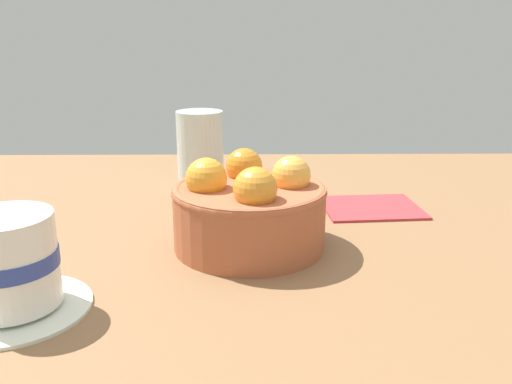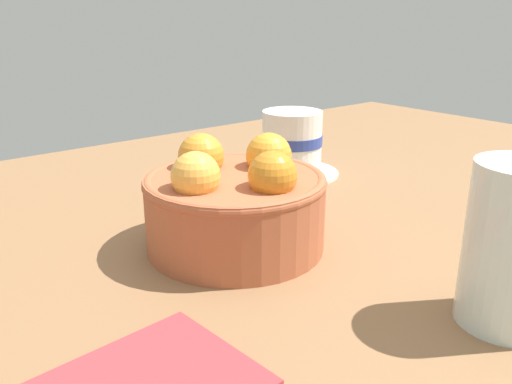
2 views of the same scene
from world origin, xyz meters
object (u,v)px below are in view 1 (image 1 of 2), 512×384
at_px(terracotta_bowl, 246,208).
at_px(coffee_cup, 5,268).
at_px(water_glass, 198,151).
at_px(folded_napkin, 369,206).

height_order(terracotta_bowl, coffee_cup, terracotta_bowl).
xyz_separation_m(coffee_cup, water_glass, (0.12, 0.34, 0.02)).
distance_m(coffee_cup, water_glass, 0.36).
bearing_deg(coffee_cup, water_glass, 70.54).
xyz_separation_m(terracotta_bowl, water_glass, (-0.07, 0.21, 0.01)).
bearing_deg(water_glass, terracotta_bowl, -72.13).
distance_m(terracotta_bowl, coffee_cup, 0.23).
relative_size(coffee_cup, folded_napkin, 1.00).
bearing_deg(terracotta_bowl, water_glass, 107.87).
distance_m(water_glass, folded_napkin, 0.24).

